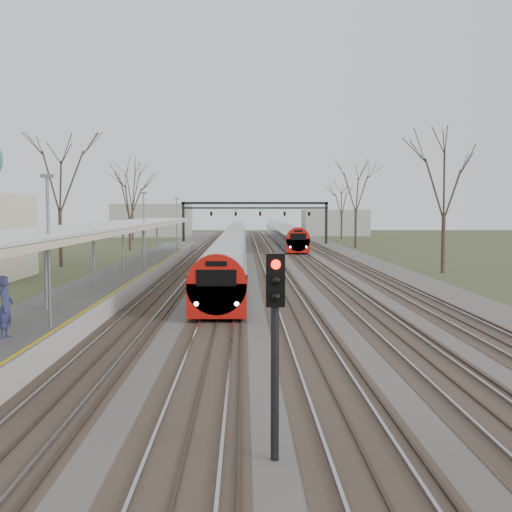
% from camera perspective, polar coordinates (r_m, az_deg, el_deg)
% --- Properties ---
extents(track_bed, '(24.00, 160.00, 0.22)m').
position_cam_1_polar(track_bed, '(62.15, 0.40, -0.36)').
color(track_bed, '#474442').
rests_on(track_bed, ground).
extents(platform, '(3.50, 69.00, 1.00)m').
position_cam_1_polar(platform, '(45.32, -10.88, -1.54)').
color(platform, '#9E9B93').
rests_on(platform, ground).
extents(canopy, '(4.10, 50.00, 3.11)m').
position_cam_1_polar(canopy, '(40.68, -12.03, 2.65)').
color(canopy, slate).
rests_on(canopy, platform).
extents(signal_gantry, '(21.00, 0.59, 6.08)m').
position_cam_1_polar(signal_gantry, '(91.95, -0.07, 4.11)').
color(signal_gantry, black).
rests_on(signal_gantry, ground).
extents(tree_west_far, '(5.50, 5.50, 11.33)m').
position_cam_1_polar(tree_west_far, '(57.22, -17.10, 7.05)').
color(tree_west_far, '#2D231C').
rests_on(tree_west_far, ground).
extents(tree_east_far, '(5.00, 5.00, 10.30)m').
position_cam_1_polar(tree_east_far, '(51.35, 16.41, 6.60)').
color(tree_east_far, '#2D231C').
rests_on(tree_east_far, ground).
extents(train_near, '(2.62, 90.21, 3.05)m').
position_cam_1_polar(train_near, '(71.85, -2.01, 1.37)').
color(train_near, '#A3A6AD').
rests_on(train_near, ground).
extents(train_far, '(2.62, 60.21, 3.05)m').
position_cam_1_polar(train_far, '(98.76, 2.31, 2.12)').
color(train_far, '#A3A6AD').
rests_on(train_far, ground).
extents(passenger, '(0.51, 0.73, 1.92)m').
position_cam_1_polar(passenger, '(20.87, -21.38, -4.27)').
color(passenger, navy).
rests_on(passenger, platform).
extents(signal_post, '(0.35, 0.45, 4.10)m').
position_cam_1_polar(signal_post, '(12.16, 1.71, -6.20)').
color(signal_post, black).
rests_on(signal_post, ground).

